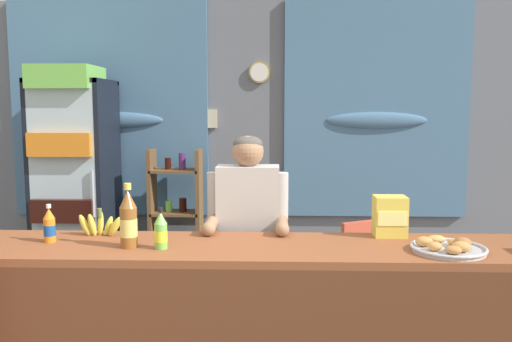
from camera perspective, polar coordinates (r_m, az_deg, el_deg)
The scene contains 12 objects.
back_wall_curtained at distance 5.19m, azimuth -2.07°, elevation 3.62°, with size 5.47×0.22×2.72m.
stall_counter at distance 2.78m, azimuth -3.47°, elevation -16.13°, with size 3.61×0.59×0.99m.
drink_fridge at distance 5.03m, azimuth -19.00°, elevation -0.11°, with size 0.65×0.70×2.06m.
bottle_shelf_rack at distance 4.99m, azimuth -8.62°, elevation -4.95°, with size 0.48×0.28×1.32m.
plastic_lawn_chair at distance 4.23m, azimuth 10.65°, elevation -9.84°, with size 0.59×0.59×0.86m.
shopkeeper at distance 3.22m, azimuth -0.87°, elevation -6.43°, with size 0.49×0.42×1.53m.
soda_bottle_iced_tea at distance 2.77m, azimuth -13.62°, elevation -5.20°, with size 0.09×0.09×0.33m.
soda_bottle_orange_soda at distance 3.02m, azimuth -21.42°, elevation -5.56°, with size 0.06×0.06×0.20m.
soda_bottle_lime_soda at distance 2.72m, azimuth -10.25°, elevation -6.46°, with size 0.07×0.07×0.21m.
snack_box_instant_noodle at distance 3.02m, azimuth 14.26°, elevation -4.76°, with size 0.18×0.14×0.22m.
pastry_tray at distance 2.80m, azimuth 20.07°, elevation -7.75°, with size 0.37×0.37×0.07m.
banana_bunch at distance 3.08m, azimuth -16.52°, elevation -5.61°, with size 0.27×0.06×0.16m.
Camera 1 is at (0.36, -2.18, 1.70)m, focal length 37.02 mm.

